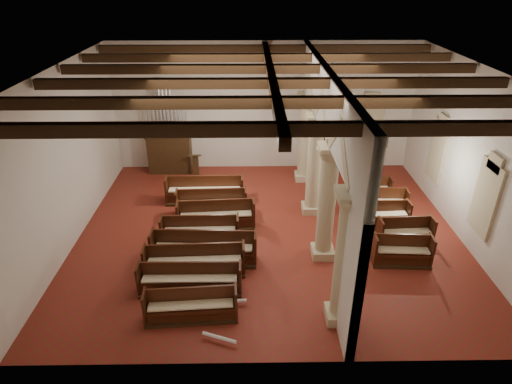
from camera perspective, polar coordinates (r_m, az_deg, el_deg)
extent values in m
plane|color=maroon|center=(16.14, 1.67, -5.33)|extent=(14.00, 14.00, 0.00)
plane|color=#312110|center=(13.81, 2.02, 16.00)|extent=(14.00, 14.00, 0.00)
cube|color=silver|center=(20.37, 1.08, 11.18)|extent=(14.00, 0.02, 6.00)
cube|color=silver|center=(9.52, 3.41, -9.94)|extent=(14.00, 0.02, 6.00)
cube|color=silver|center=(16.01, -24.14, 3.96)|extent=(0.02, 12.00, 6.00)
cube|color=silver|center=(16.59, 26.83, 4.16)|extent=(0.02, 12.00, 6.00)
cube|color=#C5B892|center=(12.74, 10.97, -15.72)|extent=(0.75, 0.75, 0.30)
cylinder|color=#C5B892|center=(11.59, 11.77, -9.24)|extent=(0.56, 0.56, 3.30)
cube|color=#C5B892|center=(15.01, 8.86, -7.87)|extent=(0.75, 0.75, 0.30)
cylinder|color=#C5B892|center=(14.05, 9.38, -1.89)|extent=(0.56, 0.56, 3.30)
cube|color=#C5B892|center=(17.51, 7.37, -2.15)|extent=(0.75, 0.75, 0.30)
cylinder|color=#C5B892|center=(16.69, 7.74, 3.22)|extent=(0.56, 0.56, 3.30)
cube|color=#C5B892|center=(20.14, 6.28, 2.11)|extent=(0.75, 0.75, 0.30)
cylinder|color=#C5B892|center=(19.43, 6.55, 6.90)|extent=(0.56, 0.56, 3.30)
cube|color=silver|center=(14.24, 9.37, 12.02)|extent=(0.25, 11.90, 1.93)
cube|color=#2E6752|center=(15.70, 28.41, -0.75)|extent=(0.03, 1.00, 2.20)
cube|color=#2E6752|center=(18.93, 23.13, 5.03)|extent=(0.03, 1.00, 2.20)
cube|color=#2E6752|center=(21.35, 14.77, 8.81)|extent=(1.00, 0.03, 2.20)
cube|color=#372211|center=(20.94, -11.37, 5.01)|extent=(2.00, 0.80, 1.80)
cube|color=#372211|center=(20.59, -11.63, 7.57)|extent=(2.10, 0.85, 0.20)
cube|color=#372711|center=(20.24, -7.88, 1.85)|extent=(0.49, 0.49, 0.11)
cube|color=#372711|center=(20.01, -7.98, 3.24)|extent=(0.24, 0.24, 1.19)
cube|color=#372711|center=(19.67, -8.13, 4.85)|extent=(0.54, 0.43, 0.21)
cube|color=maroon|center=(21.30, 10.56, 6.20)|extent=(1.60, 0.06, 2.10)
cylinder|color=gold|center=(20.91, 10.83, 8.98)|extent=(1.80, 0.04, 0.04)
cone|color=#372211|center=(21.48, 15.92, 2.59)|extent=(0.35, 0.35, 0.12)
cylinder|color=gold|center=(21.05, 16.30, 5.32)|extent=(0.04, 0.04, 2.34)
cylinder|color=gold|center=(20.68, 16.70, 8.06)|extent=(0.17, 0.67, 0.03)
cube|color=navy|center=(20.83, 16.53, 6.78)|extent=(0.53, 0.13, 0.83)
cube|color=navy|center=(12.67, -4.89, -14.82)|extent=(0.39, 0.35, 0.32)
cube|color=#16269B|center=(14.39, -4.35, -8.85)|extent=(0.38, 0.35, 0.31)
cube|color=navy|center=(16.28, -4.64, -3.98)|extent=(0.41, 0.37, 0.35)
cylinder|color=white|center=(11.95, -4.92, -18.77)|extent=(0.94, 0.43, 0.10)
cylinder|color=white|center=(12.92, -3.68, -14.37)|extent=(1.06, 0.18, 0.11)
cube|color=#372211|center=(12.73, -8.52, -16.15)|extent=(2.62, 0.82, 0.09)
cube|color=#41190D|center=(12.52, -8.63, -15.44)|extent=(2.45, 0.53, 0.42)
cube|color=#41190D|center=(12.52, -8.59, -13.99)|extent=(2.43, 0.22, 0.89)
cube|color=#41190D|center=(12.64, -14.50, -14.22)|extent=(0.10, 0.57, 0.89)
cube|color=#41190D|center=(12.31, -2.67, -14.53)|extent=(0.10, 0.57, 0.89)
cube|color=#FDEFBB|center=(12.37, -8.71, -14.65)|extent=(2.35, 0.49, 0.05)
cube|color=#372211|center=(13.58, -8.67, -12.83)|extent=(3.12, 0.67, 0.09)
cube|color=#451A0E|center=(13.38, -8.77, -12.11)|extent=(2.97, 0.39, 0.43)
cube|color=#451A0E|center=(13.40, -8.73, -10.73)|extent=(2.97, 0.07, 0.90)
cube|color=#451A0E|center=(13.58, -15.31, -10.94)|extent=(0.07, 0.57, 0.90)
cube|color=#451A0E|center=(13.16, -2.11, -11.20)|extent=(0.07, 0.57, 0.90)
cube|color=#FDEFBB|center=(13.23, -8.85, -11.32)|extent=(2.85, 0.35, 0.05)
cube|color=#372211|center=(14.25, -8.05, -10.53)|extent=(3.24, 0.83, 0.10)
cube|color=#4C1C10|center=(14.04, -8.15, -9.78)|extent=(3.08, 0.52, 0.45)
cube|color=#4C1C10|center=(14.07, -8.11, -8.41)|extent=(3.06, 0.20, 0.95)
cube|color=#4C1C10|center=(14.23, -14.54, -8.66)|extent=(0.09, 0.60, 0.95)
cube|color=#4C1C10|center=(13.83, -1.63, -8.82)|extent=(0.09, 0.60, 0.95)
cube|color=#FDEFBB|center=(13.89, -8.21, -8.97)|extent=(2.95, 0.48, 0.05)
cube|color=#372211|center=(14.71, -6.85, -9.01)|extent=(3.53, 0.92, 0.11)
cube|color=#49170F|center=(14.49, -6.93, -8.19)|extent=(3.37, 0.59, 0.49)
cube|color=#49170F|center=(14.54, -6.90, -6.74)|extent=(3.35, 0.23, 1.03)
cube|color=#49170F|center=(14.68, -13.68, -7.04)|extent=(0.11, 0.66, 1.03)
cube|color=#49170F|center=(14.31, -0.07, -7.13)|extent=(0.11, 0.66, 1.03)
cube|color=#FDEFBB|center=(14.33, -6.99, -7.31)|extent=(3.23, 0.54, 0.05)
cube|color=#372211|center=(15.67, -7.37, -6.51)|extent=(2.78, 0.76, 0.10)
cube|color=#49290F|center=(15.48, -7.45, -5.78)|extent=(2.63, 0.46, 0.44)
cube|color=#49290F|center=(15.53, -7.42, -4.56)|extent=(2.62, 0.13, 0.94)
cube|color=#49290F|center=(15.62, -12.42, -4.84)|extent=(0.08, 0.59, 0.94)
cube|color=#49290F|center=(15.30, -2.44, -4.87)|extent=(0.08, 0.59, 0.94)
cube|color=#FDEFBB|center=(15.34, -7.51, -5.01)|extent=(2.52, 0.41, 0.05)
cube|color=#372211|center=(16.43, -5.27, -4.58)|extent=(2.95, 0.94, 0.11)
cube|color=#43160E|center=(16.24, -5.32, -3.81)|extent=(2.78, 0.61, 0.48)
cube|color=#43160E|center=(16.31, -5.30, -2.57)|extent=(2.76, 0.26, 1.01)
cube|color=#43160E|center=(16.34, -10.32, -2.88)|extent=(0.12, 0.64, 1.01)
cube|color=#43160E|center=(16.11, -0.30, -2.85)|extent=(0.12, 0.64, 1.01)
cube|color=#FDEFBB|center=(16.10, -5.36, -3.01)|extent=(2.67, 0.56, 0.05)
cube|color=#372211|center=(17.31, -5.87, -2.81)|extent=(2.82, 0.83, 0.10)
cube|color=#4E1A10|center=(17.12, -5.92, -2.09)|extent=(2.66, 0.52, 0.46)
cube|color=#4E1A10|center=(17.20, -5.90, -0.97)|extent=(2.64, 0.19, 0.97)
cube|color=#4E1A10|center=(17.24, -10.45, -1.25)|extent=(0.10, 0.61, 0.97)
cube|color=#4E1A10|center=(16.99, -1.37, -1.20)|extent=(0.10, 0.61, 0.97)
cube|color=#FDEFBB|center=(17.00, -5.96, -1.35)|extent=(2.55, 0.48, 0.05)
cube|color=#372211|center=(18.23, -6.77, -1.16)|extent=(3.24, 0.81, 0.11)
cube|color=#461B0F|center=(18.04, -6.83, -0.41)|extent=(3.08, 0.48, 0.49)
cube|color=#461B0F|center=(18.14, -6.81, 0.72)|extent=(3.08, 0.12, 1.03)
cube|color=#461B0F|center=(18.22, -11.80, 0.43)|extent=(0.09, 0.65, 1.03)
cube|color=#461B0F|center=(17.89, -1.83, 0.51)|extent=(0.09, 0.65, 1.03)
cube|color=#FDEFBB|center=(17.92, -6.88, 0.36)|extent=(2.96, 0.44, 0.05)
cube|color=#372211|center=(15.32, 18.66, -8.83)|extent=(1.94, 0.82, 0.10)
cube|color=#491F0F|center=(15.13, 18.87, -8.10)|extent=(1.78, 0.51, 0.45)
cube|color=#491F0F|center=(15.17, 18.75, -6.83)|extent=(1.76, 0.18, 0.95)
cube|color=#491F0F|center=(14.76, 15.55, -7.33)|extent=(0.11, 0.60, 0.95)
cube|color=#491F0F|center=(15.37, 22.18, -6.99)|extent=(0.11, 0.60, 0.95)
cube|color=#FDEFBB|center=(14.99, 19.02, -7.32)|extent=(1.70, 0.46, 0.05)
cube|color=#372211|center=(16.32, 19.05, -6.46)|extent=(1.97, 0.80, 0.10)
cube|color=#45190E|center=(16.13, 19.25, -5.75)|extent=(1.80, 0.49, 0.45)
cube|color=#45190E|center=(16.18, 19.14, -4.56)|extent=(1.79, 0.17, 0.95)
cube|color=#45190E|center=(15.76, 16.11, -4.98)|extent=(0.10, 0.60, 0.95)
cube|color=#45190E|center=(16.40, 22.38, -4.74)|extent=(0.10, 0.60, 0.95)
cube|color=#FDEFBB|center=(16.00, 19.39, -5.00)|extent=(1.73, 0.45, 0.05)
cube|color=#372211|center=(17.19, 16.64, -4.19)|extent=(1.84, 0.75, 0.10)
cube|color=#44170E|center=(17.02, 16.81, -3.52)|extent=(1.68, 0.45, 0.44)
cube|color=#44170E|center=(17.08, 16.71, -2.43)|extent=(1.67, 0.13, 0.92)
cube|color=#44170E|center=(16.71, 13.99, -2.76)|extent=(0.09, 0.58, 0.92)
cube|color=#44170E|center=(17.24, 19.63, -2.63)|extent=(0.09, 0.58, 0.92)
cube|color=#FDEFBB|center=(16.90, 16.92, -2.81)|extent=(1.62, 0.41, 0.05)
cube|color=#372211|center=(17.96, 16.13, -2.63)|extent=(2.03, 0.82, 0.10)
cube|color=#3F1E0D|center=(17.78, 16.29, -1.92)|extent=(1.87, 0.50, 0.47)
cube|color=#3F1E0D|center=(17.86, 16.20, -0.82)|extent=(1.86, 0.16, 0.99)
cube|color=#3F1E0D|center=(17.46, 13.31, -1.11)|extent=(0.10, 0.63, 0.99)
cube|color=#3F1E0D|center=(18.03, 19.28, -1.04)|extent=(0.10, 0.63, 0.99)
cube|color=#FDEFBB|center=(17.66, 16.40, -1.19)|extent=(1.80, 0.45, 0.05)
cube|color=#372211|center=(18.94, 14.60, -0.79)|extent=(1.92, 0.71, 0.09)
cube|color=#49160F|center=(18.78, 14.73, -0.17)|extent=(1.76, 0.43, 0.42)
cube|color=#49160F|center=(18.86, 14.66, 0.76)|extent=(1.75, 0.12, 0.88)
cube|color=#49160F|center=(18.51, 12.03, 0.54)|extent=(0.08, 0.56, 0.88)
cube|color=#49160F|center=(19.00, 17.43, 0.56)|extent=(0.08, 0.56, 0.88)
cube|color=#FDEFBB|center=(18.68, 14.81, 0.46)|extent=(1.69, 0.39, 0.05)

